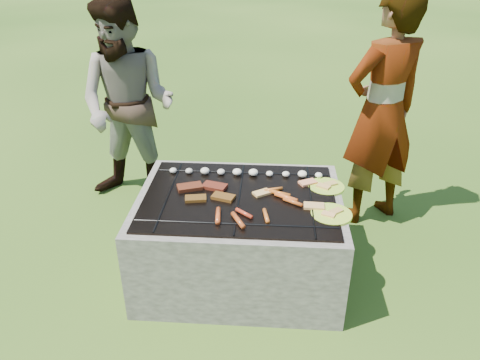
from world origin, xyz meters
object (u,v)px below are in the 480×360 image
at_px(plate_far, 326,187).
at_px(bystander, 128,106).
at_px(fire_pit, 239,239).
at_px(plate_near, 331,214).
at_px(cook, 382,112).

relative_size(plate_far, bystander, 0.18).
relative_size(fire_pit, plate_far, 4.19).
bearing_deg(bystander, fire_pit, -34.45).
height_order(plate_far, plate_near, plate_far).
height_order(fire_pit, cook, cook).
bearing_deg(plate_far, plate_near, -90.00).
bearing_deg(plate_near, bystander, 142.93).
bearing_deg(plate_far, fire_pit, -163.33).
relative_size(plate_near, cook, 0.18).
relative_size(plate_far, cook, 0.17).
relative_size(fire_pit, cook, 0.72).
relative_size(fire_pit, plate_near, 4.04).
bearing_deg(cook, bystander, -32.85).
xyz_separation_m(plate_near, bystander, (-1.53, 1.16, 0.23)).
bearing_deg(cook, plate_far, 27.48).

